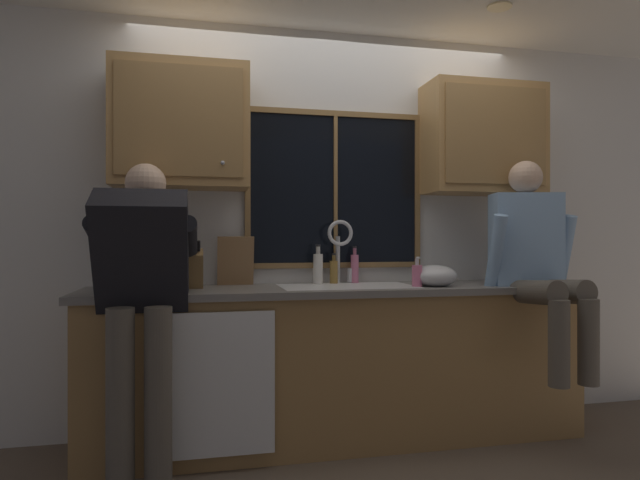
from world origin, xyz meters
name	(u,v)px	position (x,y,z in m)	size (l,w,h in m)	color
back_wall	(327,228)	(0.00, 0.06, 1.27)	(5.30, 0.12, 2.55)	silver
ceiling_downlight_right	(500,7)	(0.87, -0.60, 2.54)	(0.14, 0.14, 0.01)	#FFEAB2
window_glass	(335,189)	(0.04, -0.01, 1.52)	(1.10, 0.02, 0.95)	black
window_frame_top	(335,114)	(0.04, -0.02, 2.02)	(1.17, 0.02, 0.04)	olive
window_frame_bottom	(335,265)	(0.04, -0.02, 1.03)	(1.17, 0.02, 0.04)	olive
window_frame_left	(248,188)	(-0.53, -0.02, 1.52)	(0.04, 0.02, 0.95)	olive
window_frame_right	(417,191)	(0.61, -0.02, 1.52)	(0.04, 0.02, 0.95)	olive
window_mullion_center	(336,189)	(0.04, -0.02, 1.52)	(0.02, 0.02, 0.95)	olive
lower_cabinet_run	(340,366)	(0.00, -0.29, 0.44)	(2.90, 0.58, 0.88)	#A07744
countertop	(341,290)	(0.00, -0.31, 0.90)	(2.96, 0.62, 0.04)	slate
dishwasher_front	(216,384)	(-0.74, -0.61, 0.46)	(0.60, 0.02, 0.74)	white
upper_cabinet_left	(181,126)	(-0.93, -0.17, 1.86)	(0.77, 0.36, 0.72)	#B2844C
upper_cabinet_right	(483,140)	(1.01, -0.17, 1.86)	(0.77, 0.36, 0.72)	#B2844C
sink	(347,302)	(0.04, -0.30, 0.82)	(0.80, 0.46, 0.21)	silver
faucet	(341,244)	(0.05, -0.12, 1.17)	(0.18, 0.09, 0.40)	silver
person_standing	(142,285)	(-1.10, -0.64, 0.97)	(0.53, 0.67, 1.60)	#595147
person_sitting_on_counter	(535,256)	(1.12, -0.57, 1.10)	(0.54, 0.64, 1.26)	#595147
knife_block	(192,269)	(-0.86, -0.26, 1.03)	(0.12, 0.18, 0.32)	olive
cutting_board	(236,261)	(-0.61, -0.08, 1.07)	(0.22, 0.02, 0.30)	#997047
mixing_bowl	(435,276)	(0.56, -0.40, 0.98)	(0.27, 0.27, 0.13)	silver
soap_dispenser	(417,275)	(0.43, -0.43, 0.99)	(0.06, 0.07, 0.18)	pink
bottle_green_glass	(334,271)	(0.01, -0.10, 1.00)	(0.05, 0.05, 0.19)	olive
bottle_tall_clear	(355,268)	(0.15, -0.08, 1.02)	(0.05, 0.05, 0.24)	pink
bottle_amber_small	(318,268)	(-0.10, -0.14, 1.02)	(0.06, 0.06, 0.25)	silver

